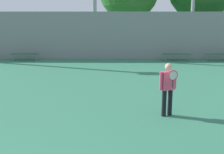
{
  "coord_description": "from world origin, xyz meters",
  "views": [
    {
      "loc": [
        1.8,
        -3.88,
        3.36
      ],
      "look_at": [
        1.72,
        6.57,
        0.96
      ],
      "focal_mm": 50.0,
      "sensor_mm": 36.0,
      "label": 1
    }
  ],
  "objects_px": {
    "bench_adjacent_court": "(25,54)",
    "bench_courtside_far": "(177,54)",
    "tennis_player": "(168,86)",
    "bench_courtside_near": "(220,54)"
  },
  "relations": [
    {
      "from": "bench_courtside_near",
      "to": "bench_adjacent_court",
      "type": "height_order",
      "value": "same"
    },
    {
      "from": "bench_courtside_near",
      "to": "bench_courtside_far",
      "type": "height_order",
      "value": "same"
    },
    {
      "from": "bench_courtside_near",
      "to": "bench_courtside_far",
      "type": "relative_size",
      "value": 1.03
    },
    {
      "from": "tennis_player",
      "to": "bench_adjacent_court",
      "type": "xyz_separation_m",
      "value": [
        -7.24,
        9.95,
        -0.55
      ]
    },
    {
      "from": "bench_adjacent_court",
      "to": "bench_courtside_far",
      "type": "bearing_deg",
      "value": 0.0
    },
    {
      "from": "tennis_player",
      "to": "bench_courtside_near",
      "type": "distance_m",
      "value": 11.1
    },
    {
      "from": "bench_courtside_near",
      "to": "bench_adjacent_court",
      "type": "xyz_separation_m",
      "value": [
        -12.13,
        -0.0,
        -0.0
      ]
    },
    {
      "from": "tennis_player",
      "to": "bench_adjacent_court",
      "type": "height_order",
      "value": "tennis_player"
    },
    {
      "from": "bench_courtside_far",
      "to": "bench_adjacent_court",
      "type": "distance_m",
      "value": 9.5
    },
    {
      "from": "tennis_player",
      "to": "bench_courtside_near",
      "type": "bearing_deg",
      "value": 42.56
    }
  ]
}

